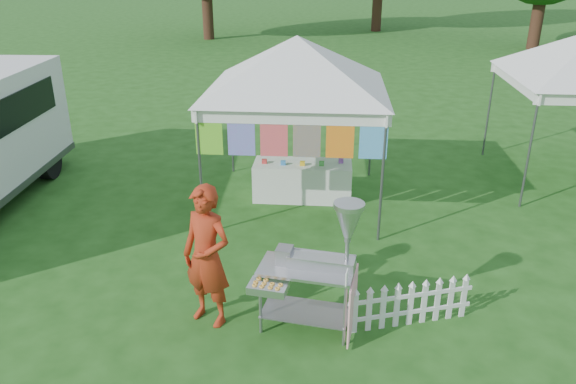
{
  "coord_description": "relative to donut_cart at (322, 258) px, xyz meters",
  "views": [
    {
      "loc": [
        0.62,
        -6.01,
        4.28
      ],
      "look_at": [
        0.02,
        1.35,
        1.1
      ],
      "focal_mm": 35.0,
      "sensor_mm": 36.0,
      "label": 1
    }
  ],
  "objects": [
    {
      "name": "ground",
      "position": [
        -0.55,
        0.34,
        -1.01
      ],
      "size": [
        120.0,
        120.0,
        0.0
      ],
      "primitive_type": "plane",
      "color": "#1E4A15",
      "rests_on": "ground"
    },
    {
      "name": "canopy_main",
      "position": [
        -0.55,
        3.83,
        1.98
      ],
      "size": [
        4.24,
        4.24,
        3.45
      ],
      "color": "#59595E",
      "rests_on": "ground"
    },
    {
      "name": "donut_cart",
      "position": [
        0.0,
        0.0,
        0.0
      ],
      "size": [
        1.33,
        0.83,
        1.72
      ],
      "rotation": [
        0.0,
        0.0,
        -0.16
      ],
      "color": "gray",
      "rests_on": "ground"
    },
    {
      "name": "vendor",
      "position": [
        -1.38,
        0.1,
        -0.1
      ],
      "size": [
        0.78,
        0.67,
        1.81
      ],
      "primitive_type": "imported",
      "rotation": [
        0.0,
        0.0,
        -0.44
      ],
      "color": "#9F2B13",
      "rests_on": "ground"
    },
    {
      "name": "picket_fence",
      "position": [
        1.1,
        0.2,
        -0.72
      ],
      "size": [
        1.55,
        0.52,
        0.56
      ],
      "rotation": [
        0.0,
        0.0,
        0.31
      ],
      "color": "silver",
      "rests_on": "ground"
    },
    {
      "name": "display_table",
      "position": [
        -0.44,
        4.0,
        -0.66
      ],
      "size": [
        1.8,
        0.7,
        0.7
      ],
      "primitive_type": "cube",
      "color": "white",
      "rests_on": "ground"
    }
  ]
}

